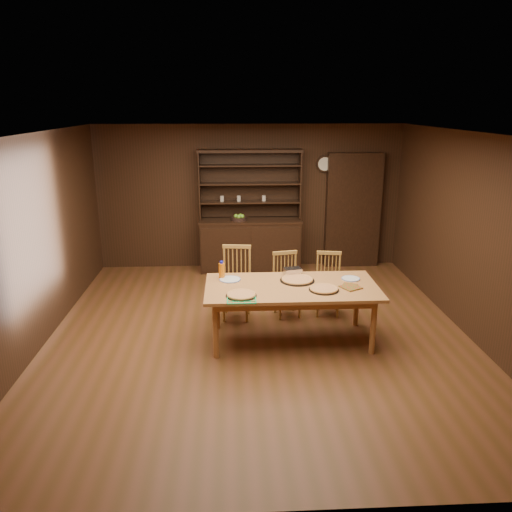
{
  "coord_description": "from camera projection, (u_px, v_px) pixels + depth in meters",
  "views": [
    {
      "loc": [
        -0.35,
        -6.01,
        2.94
      ],
      "look_at": [
        -0.02,
        0.4,
        0.97
      ],
      "focal_mm": 35.0,
      "sensor_mm": 36.0,
      "label": 1
    }
  ],
  "objects": [
    {
      "name": "chair_left",
      "position": [
        237.0,
        280.0,
        7.06
      ],
      "size": [
        0.47,
        0.45,
        1.03
      ],
      "rotation": [
        0.0,
        0.0,
        -0.11
      ],
      "color": "olive",
      "rests_on": "floor"
    },
    {
      "name": "dining_table",
      "position": [
        292.0,
        291.0,
        6.27
      ],
      "size": [
        2.16,
        1.08,
        0.75
      ],
      "color": "#AC683B",
      "rests_on": "floor"
    },
    {
      "name": "pot_holder_a",
      "position": [
        351.0,
        287.0,
        6.17
      ],
      "size": [
        0.29,
        0.29,
        0.02
      ],
      "primitive_type": "cube",
      "rotation": [
        0.0,
        0.0,
        0.49
      ],
      "color": "red",
      "rests_on": "dining_table"
    },
    {
      "name": "china_hutch",
      "position": [
        250.0,
        238.0,
        9.07
      ],
      "size": [
        1.84,
        0.52,
        2.17
      ],
      "color": "black",
      "rests_on": "floor"
    },
    {
      "name": "room_shell",
      "position": [
        259.0,
        219.0,
        6.15
      ],
      "size": [
        6.0,
        6.0,
        6.0
      ],
      "color": "white",
      "rests_on": "floor"
    },
    {
      "name": "doorway",
      "position": [
        353.0,
        211.0,
        9.17
      ],
      "size": [
        1.0,
        0.18,
        2.1
      ],
      "primitive_type": "cube",
      "color": "black",
      "rests_on": "floor"
    },
    {
      "name": "foil_dish",
      "position": [
        293.0,
        271.0,
        6.65
      ],
      "size": [
        0.25,
        0.2,
        0.09
      ],
      "primitive_type": "cube",
      "rotation": [
        0.0,
        0.0,
        0.2
      ],
      "color": "white",
      "rests_on": "dining_table"
    },
    {
      "name": "plate_right",
      "position": [
        351.0,
        279.0,
        6.48
      ],
      "size": [
        0.24,
        0.24,
        0.02
      ],
      "color": "beige",
      "rests_on": "dining_table"
    },
    {
      "name": "cooling_rack",
      "position": [
        241.0,
        298.0,
        5.83
      ],
      "size": [
        0.42,
        0.42,
        0.02
      ],
      "primitive_type": null,
      "rotation": [
        0.0,
        0.0,
        -0.32
      ],
      "color": "#0EB65F",
      "rests_on": "dining_table"
    },
    {
      "name": "pot_holder_b",
      "position": [
        350.0,
        286.0,
        6.23
      ],
      "size": [
        0.24,
        0.24,
        0.01
      ],
      "primitive_type": "cube",
      "rotation": [
        0.0,
        0.0,
        -0.45
      ],
      "color": "red",
      "rests_on": "dining_table"
    },
    {
      "name": "floor",
      "position": [
        259.0,
        335.0,
        6.61
      ],
      "size": [
        6.0,
        6.0,
        0.0
      ],
      "primitive_type": "plane",
      "color": "brown",
      "rests_on": "ground"
    },
    {
      "name": "chair_right",
      "position": [
        328.0,
        282.0,
        7.19
      ],
      "size": [
        0.42,
        0.41,
        0.91
      ],
      "rotation": [
        0.0,
        0.0,
        -0.16
      ],
      "color": "olive",
      "rests_on": "floor"
    },
    {
      "name": "pizza_center",
      "position": [
        297.0,
        280.0,
        6.42
      ],
      "size": [
        0.44,
        0.44,
        0.04
      ],
      "color": "black",
      "rests_on": "dining_table"
    },
    {
      "name": "wall_clock",
      "position": [
        325.0,
        164.0,
        8.95
      ],
      "size": [
        0.3,
        0.05,
        0.3
      ],
      "color": "black",
      "rests_on": "room_shell"
    },
    {
      "name": "pizza_right",
      "position": [
        324.0,
        289.0,
        6.09
      ],
      "size": [
        0.37,
        0.37,
        0.04
      ],
      "color": "black",
      "rests_on": "dining_table"
    },
    {
      "name": "juice_bottle",
      "position": [
        222.0,
        270.0,
        6.49
      ],
      "size": [
        0.08,
        0.08,
        0.23
      ],
      "color": "orange",
      "rests_on": "dining_table"
    },
    {
      "name": "fruit_bowl",
      "position": [
        239.0,
        218.0,
        8.88
      ],
      "size": [
        0.27,
        0.27,
        0.12
      ],
      "color": "black",
      "rests_on": "china_hutch"
    },
    {
      "name": "pizza_left",
      "position": [
        241.0,
        295.0,
        5.91
      ],
      "size": [
        0.37,
        0.37,
        0.04
      ],
      "color": "black",
      "rests_on": "dining_table"
    },
    {
      "name": "plate_left",
      "position": [
        230.0,
        279.0,
        6.45
      ],
      "size": [
        0.28,
        0.28,
        0.02
      ],
      "color": "beige",
      "rests_on": "dining_table"
    },
    {
      "name": "chair_center",
      "position": [
        286.0,
        282.0,
        7.14
      ],
      "size": [
        0.44,
        0.42,
        0.93
      ],
      "rotation": [
        0.0,
        0.0,
        0.19
      ],
      "color": "olive",
      "rests_on": "floor"
    }
  ]
}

